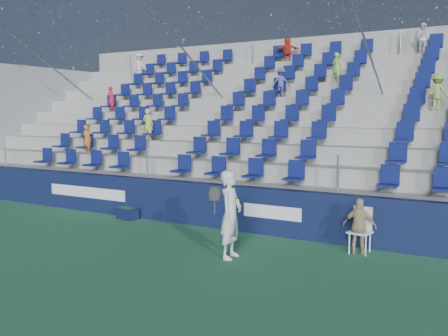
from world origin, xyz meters
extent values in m
plane|color=#317249|center=(0.00, 0.00, 0.00)|extent=(70.00, 70.00, 0.00)
cube|color=#10183E|center=(0.00, 3.15, 0.60)|extent=(24.00, 0.30, 1.20)
cube|color=white|center=(-5.00, 2.99, 0.62)|extent=(3.20, 0.02, 0.34)
cube|color=white|center=(1.50, 2.99, 0.62)|extent=(1.60, 0.02, 0.34)
cube|color=#A5A49F|center=(0.00, 3.72, 0.60)|extent=(24.00, 0.85, 1.20)
cube|color=#A5A49F|center=(0.00, 4.57, 0.85)|extent=(24.00, 0.85, 1.70)
cube|color=#A5A49F|center=(0.00, 5.42, 1.10)|extent=(24.00, 0.85, 2.20)
cube|color=#A5A49F|center=(0.00, 6.28, 1.35)|extent=(24.00, 0.85, 2.70)
cube|color=#A5A49F|center=(0.00, 7.12, 1.60)|extent=(24.00, 0.85, 3.20)
cube|color=#A5A49F|center=(0.00, 7.97, 1.85)|extent=(24.00, 0.85, 3.70)
cube|color=#A5A49F|center=(0.00, 8.82, 2.10)|extent=(24.00, 0.85, 4.20)
cube|color=#A5A49F|center=(0.00, 9.68, 2.35)|extent=(24.00, 0.85, 4.70)
cube|color=#A5A49F|center=(0.00, 10.52, 2.60)|extent=(24.00, 0.85, 5.20)
cube|color=#A5A49F|center=(0.00, 11.20, 3.10)|extent=(24.00, 0.50, 6.20)
cube|color=#A5A49F|center=(-11.85, 7.12, 2.60)|extent=(0.30, 7.65, 5.20)
cube|color=#0E1755|center=(0.00, 3.72, 1.55)|extent=(16.05, 0.50, 0.70)
cube|color=#0E1755|center=(0.00, 4.57, 2.05)|extent=(16.05, 0.50, 0.70)
cube|color=#0E1755|center=(0.00, 5.42, 2.55)|extent=(16.05, 0.50, 0.70)
cube|color=#0E1755|center=(0.00, 6.28, 3.05)|extent=(16.05, 0.50, 0.70)
cube|color=#0E1755|center=(0.00, 7.12, 3.55)|extent=(16.05, 0.50, 0.70)
cube|color=#0E1755|center=(0.00, 7.97, 4.05)|extent=(16.05, 0.50, 0.70)
cube|color=#0E1755|center=(0.00, 8.82, 4.55)|extent=(16.05, 0.50, 0.70)
cube|color=#0E1755|center=(0.00, 9.68, 5.05)|extent=(16.05, 0.50, 0.70)
cube|color=#0E1755|center=(0.00, 10.52, 5.55)|extent=(16.05, 0.50, 0.70)
cylinder|color=gray|center=(-3.00, 7.12, 4.35)|extent=(0.06, 7.68, 4.55)
cylinder|color=gray|center=(3.00, 7.12, 4.35)|extent=(0.06, 7.68, 4.55)
cylinder|color=gray|center=(-9.80, 7.12, 4.35)|extent=(0.06, 7.68, 4.55)
imported|color=#A7CA51|center=(-4.38, 5.38, 2.75)|extent=(0.42, 0.29, 1.10)
imported|color=red|center=(-1.32, 10.47, 5.69)|extent=(0.95, 0.55, 0.97)
imported|color=#79BF4C|center=(1.26, 8.77, 4.72)|extent=(0.44, 0.36, 1.04)
imported|color=#CA6417|center=(-6.48, 4.52, 2.22)|extent=(0.38, 0.25, 1.04)
imported|color=#4A4496|center=(-0.46, 7.92, 4.21)|extent=(0.71, 0.47, 1.02)
imported|color=#B91839|center=(-7.65, 7.08, 3.72)|extent=(0.40, 0.28, 1.03)
imported|color=#85B046|center=(4.76, 7.08, 3.72)|extent=(0.71, 0.47, 1.03)
imported|color=silver|center=(3.76, 10.47, 5.74)|extent=(0.53, 0.42, 1.07)
imported|color=silver|center=(-8.23, 9.62, 5.29)|extent=(0.81, 0.52, 1.19)
imported|color=silver|center=(1.54, 0.78, 0.95)|extent=(0.53, 0.74, 1.91)
cylinder|color=navy|center=(1.29, 0.53, 1.12)|extent=(0.03, 0.03, 0.28)
torus|color=black|center=(1.29, 0.53, 1.42)|extent=(0.30, 0.17, 0.28)
plane|color=#262626|center=(1.29, 0.53, 1.42)|extent=(0.30, 0.16, 0.29)
sphere|color=yellow|center=(1.79, 0.58, 1.27)|extent=(0.07, 0.07, 0.07)
sphere|color=yellow|center=(1.79, 0.64, 1.30)|extent=(0.07, 0.07, 0.07)
cube|color=white|center=(3.86, 2.55, 0.47)|extent=(0.54, 0.54, 0.04)
cube|color=white|center=(3.86, 2.76, 0.75)|extent=(0.45, 0.14, 0.56)
cylinder|color=white|center=(3.68, 2.37, 0.23)|extent=(0.03, 0.03, 0.45)
cylinder|color=white|center=(4.05, 2.37, 0.23)|extent=(0.03, 0.03, 0.45)
cylinder|color=white|center=(3.68, 2.73, 0.23)|extent=(0.03, 0.03, 0.45)
cylinder|color=white|center=(4.05, 2.73, 0.23)|extent=(0.03, 0.03, 0.45)
imported|color=tan|center=(3.86, 2.50, 0.63)|extent=(0.76, 0.37, 1.26)
cube|color=#10153B|center=(-3.09, 2.75, 0.17)|extent=(0.68, 0.52, 0.34)
cube|color=#1E662D|center=(-3.09, 2.75, 0.25)|extent=(0.55, 0.39, 0.20)
camera|label=1|loc=(6.73, -8.42, 3.09)|focal=40.00mm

